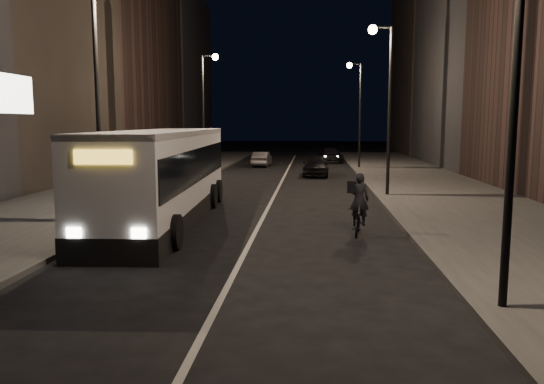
% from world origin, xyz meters
% --- Properties ---
extents(ground, '(180.00, 180.00, 0.00)m').
position_xyz_m(ground, '(0.00, 0.00, 0.00)').
color(ground, black).
rests_on(ground, ground).
extents(sidewalk_right, '(7.00, 70.00, 0.16)m').
position_xyz_m(sidewalk_right, '(8.50, 14.00, 0.08)').
color(sidewalk_right, '#363634').
rests_on(sidewalk_right, ground).
extents(sidewalk_left, '(7.00, 70.00, 0.16)m').
position_xyz_m(sidewalk_left, '(-8.50, 14.00, 0.08)').
color(sidewalk_left, '#363634').
rests_on(sidewalk_left, ground).
extents(building_row_right, '(8.00, 61.00, 21.00)m').
position_xyz_m(building_row_right, '(16.00, 27.50, 10.50)').
color(building_row_right, black).
rests_on(building_row_right, ground).
extents(building_row_left, '(8.00, 61.00, 22.00)m').
position_xyz_m(building_row_left, '(-16.00, 28.50, 11.00)').
color(building_row_left, black).
rests_on(building_row_left, ground).
extents(streetlight_right_near, '(1.20, 0.44, 8.12)m').
position_xyz_m(streetlight_right_near, '(5.33, -4.00, 5.36)').
color(streetlight_right_near, black).
rests_on(streetlight_right_near, sidewalk_right).
extents(streetlight_right_mid, '(1.20, 0.44, 8.12)m').
position_xyz_m(streetlight_right_mid, '(5.33, 12.00, 5.36)').
color(streetlight_right_mid, black).
rests_on(streetlight_right_mid, sidewalk_right).
extents(streetlight_right_far, '(1.20, 0.44, 8.12)m').
position_xyz_m(streetlight_right_far, '(5.33, 28.00, 5.36)').
color(streetlight_right_far, black).
rests_on(streetlight_right_far, sidewalk_right).
extents(streetlight_left_near, '(1.20, 0.44, 8.12)m').
position_xyz_m(streetlight_left_near, '(-5.33, 4.00, 5.36)').
color(streetlight_left_near, black).
rests_on(streetlight_left_near, sidewalk_left).
extents(streetlight_left_far, '(1.20, 0.44, 8.12)m').
position_xyz_m(streetlight_left_far, '(-5.33, 22.00, 5.36)').
color(streetlight_left_far, black).
rests_on(streetlight_left_far, sidewalk_left).
extents(city_bus, '(3.38, 12.73, 3.40)m').
position_xyz_m(city_bus, '(-3.60, 5.00, 1.85)').
color(city_bus, white).
rests_on(city_bus, ground).
extents(cyclist_on_bicycle, '(0.86, 1.87, 2.08)m').
position_xyz_m(cyclist_on_bicycle, '(3.42, 3.12, 0.69)').
color(cyclist_on_bicycle, black).
rests_on(cyclist_on_bicycle, ground).
extents(car_near, '(1.89, 4.39, 1.48)m').
position_xyz_m(car_near, '(2.16, 22.45, 0.74)').
color(car_near, black).
rests_on(car_near, ground).
extents(car_mid, '(1.44, 3.77, 1.22)m').
position_xyz_m(car_mid, '(-2.34, 30.08, 0.61)').
color(car_mid, '#37373A').
rests_on(car_mid, ground).
extents(car_far, '(2.43, 4.75, 1.32)m').
position_xyz_m(car_far, '(3.60, 35.27, 0.66)').
color(car_far, black).
rests_on(car_far, ground).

